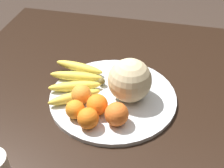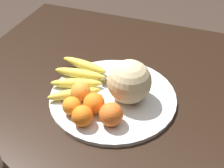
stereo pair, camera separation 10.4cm
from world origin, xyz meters
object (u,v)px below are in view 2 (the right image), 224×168
Objects in this scene: kitchen_table at (116,112)px; orange_mid_center at (94,103)px; melon at (129,82)px; banana_bunch at (79,78)px; orange_front_left at (72,106)px; produce_tag at (109,100)px; fruit_bowl at (112,97)px; orange_front_right at (111,114)px; orange_back_right at (82,116)px; orange_back_left at (81,92)px.

kitchen_table is 18.08× the size of orange_mid_center.
melon is 0.56× the size of banana_bunch.
orange_mid_center is (0.06, 0.03, 0.00)m from orange_front_left.
produce_tag is at bearing 48.03° from orange_front_left.
orange_mid_center reaches higher than fruit_bowl.
orange_front_right is 0.09m from orange_back_right.
orange_mid_center is 0.07m from orange_back_left.
fruit_bowl is at bearing 131.03° from produce_tag.
fruit_bowl is at bearing -95.69° from kitchen_table.
orange_front_right is 0.15m from orange_back_left.
orange_back_left is at bearing 153.03° from orange_front_right.
melon is 0.19m from orange_back_right.
kitchen_table is 16.69× the size of orange_front_right.
produce_tag is at bearing 74.41° from orange_back_right.
orange_front_right reaches higher than orange_back_right.
orange_front_right is at bearing -75.70° from kitchen_table.
orange_back_right is (-0.04, -0.19, 0.14)m from kitchen_table.
fruit_bowl is 0.10m from melon.
orange_mid_center is at bearing 80.02° from orange_back_right.
orange_back_left is at bearing -148.68° from fruit_bowl.
orange_back_left is 0.10m from produce_tag.
orange_back_right is 0.83× the size of produce_tag.
orange_back_right reaches higher than kitchen_table.
melon is at bearing 21.80° from orange_back_left.
produce_tag is (0.13, -0.05, -0.02)m from banana_bunch.
banana_bunch is at bearing 139.79° from orange_front_right.
orange_front_right is 1.08× the size of orange_mid_center.
orange_front_right reaches higher than orange_front_left.
orange_back_left is at bearing -136.87° from kitchen_table.
orange_front_left is 0.81× the size of orange_front_right.
orange_mid_center is (-0.03, -0.13, 0.14)m from kitchen_table.
orange_front_left is (-0.15, -0.13, -0.04)m from melon.
melon is 0.13m from orange_front_right.
banana_bunch is 0.14m from produce_tag.
kitchen_table is 0.23m from orange_front_left.
orange_back_left is (-0.06, 0.04, -0.00)m from orange_mid_center.
kitchen_table is at bearing 152.71° from melon.
banana_bunch is at bearing -177.50° from kitchen_table.
produce_tag is (0.02, 0.07, -0.03)m from orange_mid_center.
orange_front_left is 0.07m from orange_back_left.
banana_bunch is at bearing 106.67° from orange_front_left.
orange_front_left is at bearing -125.46° from fruit_bowl.
orange_back_left is 0.11m from orange_back_right.
orange_back_right is (0.05, -0.10, 0.00)m from orange_back_left.
kitchen_table is at bearing 77.89° from orange_back_right.
melon reaches higher than produce_tag.
orange_front_left is (-0.09, -0.13, 0.04)m from fruit_bowl.
banana_bunch is at bearing 168.72° from fruit_bowl.
melon is at bearing 83.18° from orange_front_right.
fruit_bowl is 5.44× the size of produce_tag.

